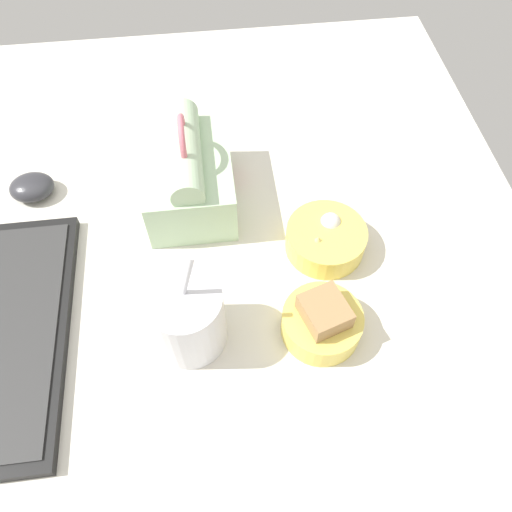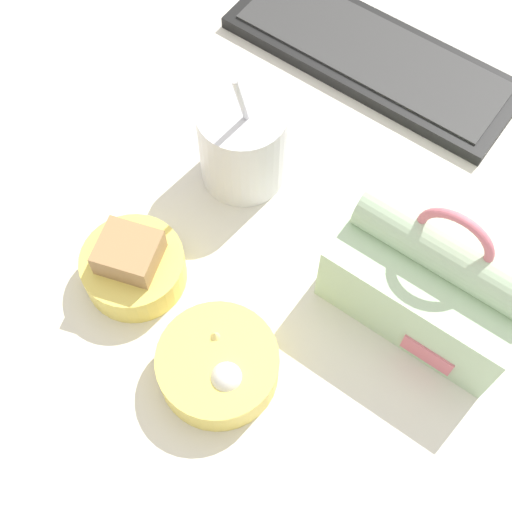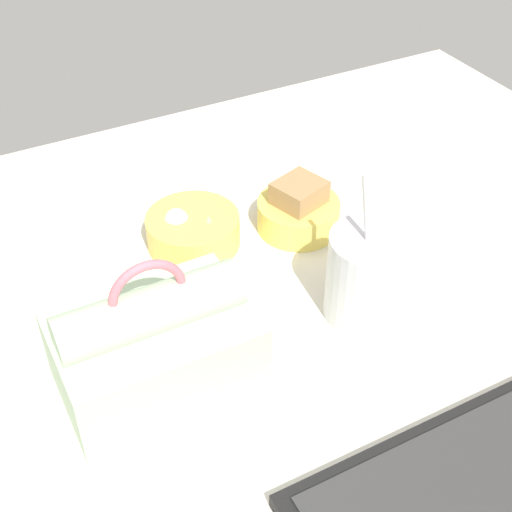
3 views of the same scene
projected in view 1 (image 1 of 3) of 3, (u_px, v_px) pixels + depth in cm
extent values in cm
cube|color=silver|center=(220.00, 282.00, 81.81)|extent=(140.00, 110.00, 2.00)
cube|color=black|center=(18.00, 333.00, 74.64)|extent=(41.49, 14.61, 1.80)
cube|color=#333333|center=(16.00, 330.00, 73.77)|extent=(38.17, 11.98, 0.30)
cube|color=#B7D6AD|center=(189.00, 179.00, 86.69)|extent=(21.54, 14.71, 9.75)
cylinder|color=#B7D6AD|center=(185.00, 152.00, 81.42)|extent=(20.47, 5.36, 5.36)
cube|color=#DB707F|center=(231.00, 168.00, 91.11)|extent=(6.03, 0.30, 2.93)
torus|color=#DB707F|center=(183.00, 141.00, 79.42)|extent=(8.54, 1.00, 8.54)
cylinder|color=silver|center=(187.00, 318.00, 70.43)|extent=(10.73, 10.73, 11.87)
cylinder|color=#C6892D|center=(182.00, 299.00, 65.75)|extent=(9.44, 9.44, 0.60)
cylinder|color=silver|center=(185.00, 287.00, 64.92)|extent=(0.70, 3.98, 13.42)
cylinder|color=#EFD65B|center=(322.00, 324.00, 74.07)|extent=(11.98, 11.98, 4.46)
cube|color=#A87F51|center=(323.00, 316.00, 72.03)|extent=(8.12, 7.73, 6.25)
cylinder|color=#EFD65B|center=(326.00, 239.00, 82.61)|extent=(13.24, 13.24, 4.57)
ellipsoid|color=white|center=(330.00, 224.00, 82.59)|extent=(3.60, 3.60, 4.24)
cone|color=#F4DB84|center=(317.00, 244.00, 80.53)|extent=(5.98, 5.98, 3.89)
sphere|color=black|center=(349.00, 234.00, 83.03)|extent=(1.59, 1.59, 1.59)
sphere|color=black|center=(344.00, 232.00, 83.29)|extent=(1.59, 1.59, 1.59)
ellipsoid|color=#333338|center=(32.00, 187.00, 89.59)|extent=(6.68, 7.90, 3.70)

